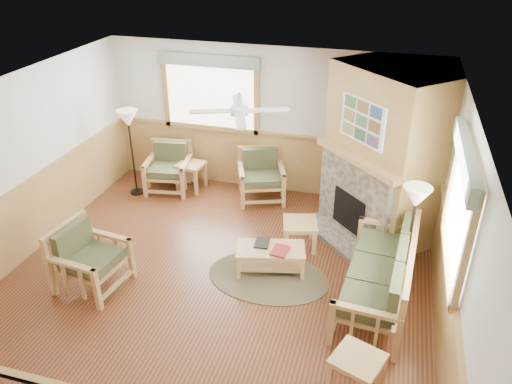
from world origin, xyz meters
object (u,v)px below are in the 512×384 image
(armchair_back_right, at_px, (261,176))
(footstool, at_px, (300,234))
(end_table_chairs, at_px, (191,176))
(end_table_sofa, at_px, (356,376))
(sofa, at_px, (377,272))
(armchair_left, at_px, (91,258))
(coffee_table, at_px, (271,259))
(floor_lamp_right, at_px, (409,240))
(floor_lamp_left, at_px, (132,153))
(armchair_back_left, at_px, (168,168))

(armchair_back_right, distance_m, footstool, 1.69)
(armchair_back_right, xyz_separation_m, footstool, (0.99, -1.35, -0.23))
(end_table_chairs, xyz_separation_m, end_table_sofa, (3.50, -3.96, 0.01))
(sofa, xyz_separation_m, armchair_back_right, (-2.22, 2.34, -0.02))
(armchair_left, xyz_separation_m, footstool, (2.57, 1.73, -0.24))
(armchair_back_right, xyz_separation_m, coffee_table, (0.71, -2.08, -0.25))
(end_table_chairs, bearing_deg, armchair_back_right, 0.00)
(coffee_table, height_order, end_table_sofa, end_table_sofa)
(sofa, xyz_separation_m, coffee_table, (-1.51, 0.26, -0.28))
(floor_lamp_right, bearing_deg, armchair_left, -164.81)
(armchair_left, xyz_separation_m, coffee_table, (2.29, 1.01, -0.27))
(armchair_back_right, xyz_separation_m, end_table_sofa, (2.12, -3.96, -0.17))
(end_table_chairs, bearing_deg, end_table_sofa, -48.54)
(sofa, bearing_deg, armchair_back_right, -132.22)
(end_table_chairs, bearing_deg, armchair_left, -93.76)
(sofa, height_order, coffee_table, sofa)
(armchair_left, height_order, coffee_table, armchair_left)
(sofa, xyz_separation_m, armchair_left, (-3.80, -0.74, -0.01))
(end_table_chairs, xyz_separation_m, floor_lamp_left, (-0.94, -0.44, 0.55))
(end_table_sofa, relative_size, floor_lamp_left, 0.34)
(armchair_back_right, relative_size, coffee_table, 0.91)
(sofa, bearing_deg, coffee_table, -95.62)
(armchair_back_right, bearing_deg, armchair_left, -137.97)
(armchair_back_right, xyz_separation_m, floor_lamp_left, (-2.32, -0.44, 0.37))
(armchair_back_right, relative_size, end_table_chairs, 1.69)
(coffee_table, height_order, floor_lamp_right, floor_lamp_right)
(end_table_sofa, height_order, footstool, end_table_sofa)
(coffee_table, relative_size, end_table_sofa, 1.78)
(floor_lamp_left, bearing_deg, end_table_sofa, -38.43)
(coffee_table, xyz_separation_m, end_table_sofa, (1.41, -1.89, 0.08))
(armchair_back_left, height_order, footstool, armchair_back_left)
(end_table_chairs, bearing_deg, floor_lamp_right, -26.35)
(coffee_table, xyz_separation_m, footstool, (0.28, 0.73, 0.03))
(armchair_left, bearing_deg, end_table_chairs, 3.37)
(armchair_back_right, bearing_deg, armchair_back_left, 163.30)
(armchair_back_left, distance_m, end_table_chairs, 0.46)
(footstool, xyz_separation_m, floor_lamp_left, (-3.32, 0.92, 0.60))
(end_table_chairs, bearing_deg, sofa, -33.06)
(coffee_table, bearing_deg, floor_lamp_right, -9.92)
(floor_lamp_left, bearing_deg, sofa, -22.76)
(floor_lamp_right, bearing_deg, sofa, -132.63)
(armchair_back_left, relative_size, footstool, 1.71)
(footstool, relative_size, floor_lamp_left, 0.31)
(armchair_back_left, height_order, armchair_back_right, armchair_back_right)
(armchair_back_left, relative_size, end_table_sofa, 1.59)
(armchair_back_left, xyz_separation_m, footstool, (2.78, -1.22, -0.22))
(footstool, bearing_deg, end_table_chairs, 150.31)
(armchair_back_right, height_order, floor_lamp_right, floor_lamp_right)
(floor_lamp_left, bearing_deg, coffee_table, -28.43)
(armchair_back_right, bearing_deg, footstool, -74.54)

